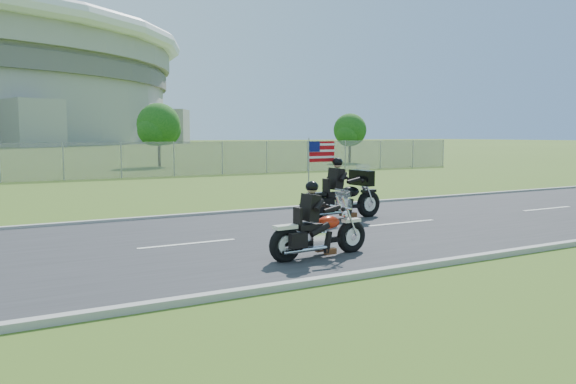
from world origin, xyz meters
TOP-DOWN VIEW (x-y plane):
  - ground at (0.00, 0.00)m, footprint 420.00×420.00m
  - road at (0.00, 0.00)m, footprint 120.00×8.00m
  - curb_north at (0.00, 4.05)m, footprint 120.00×0.18m
  - curb_south at (0.00, -4.05)m, footprint 120.00×0.18m
  - tree_fence_near at (6.04, 30.04)m, footprint 3.52×3.28m
  - tree_fence_far at (22.04, 28.03)m, footprint 3.08×2.87m
  - motorcycle_lead at (-0.19, -2.46)m, footprint 2.29×0.64m
  - motorcycle_follow at (2.99, 1.33)m, footprint 2.66×0.88m

SIDE VIEW (x-z plane):
  - ground at x=0.00m, z-range 0.00..0.00m
  - road at x=0.00m, z-range 0.00..0.04m
  - curb_north at x=0.00m, z-range -0.01..0.11m
  - curb_south at x=0.00m, z-range -0.01..0.11m
  - motorcycle_lead at x=-0.19m, z-range -0.28..1.26m
  - motorcycle_follow at x=2.99m, z-range -0.50..1.72m
  - tree_fence_far at x=22.04m, z-range 0.54..4.74m
  - tree_fence_near at x=6.04m, z-range 0.60..5.35m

